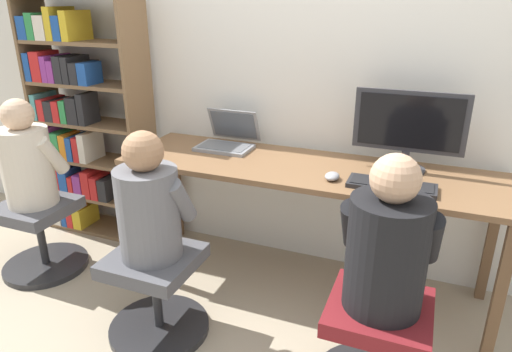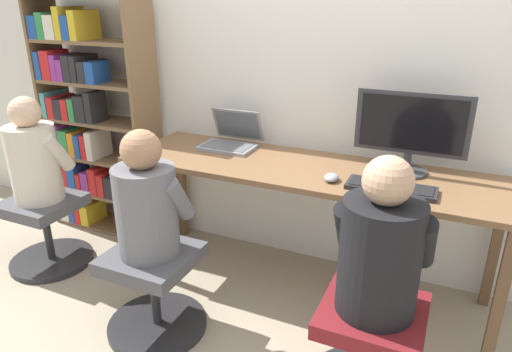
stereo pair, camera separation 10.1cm
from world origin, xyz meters
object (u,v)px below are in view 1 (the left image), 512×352
desktop_monitor (409,130)px  laptop (227,140)px  keyboard (392,185)px  person_near_shelf (27,160)px  office_chair_left (375,346)px  office_chair_right (156,291)px  office_chair_side (41,234)px  person_at_laptop (148,204)px  person_at_monitor (388,245)px  bookshelf (79,124)px

desktop_monitor → laptop: bearing=178.9°
keyboard → person_near_shelf: person_near_shelf is taller
desktop_monitor → laptop: 1.06m
desktop_monitor → person_near_shelf: bearing=-164.9°
office_chair_left → keyboard: bearing=95.1°
desktop_monitor → person_near_shelf: (-2.07, -0.56, -0.25)m
office_chair_right → office_chair_side: (-1.00, 0.24, 0.00)m
laptop → office_chair_left: (1.05, -0.81, -0.57)m
person_at_laptop → office_chair_side: (-1.00, 0.23, -0.48)m
desktop_monitor → person_at_monitor: bearing=-89.0°
person_near_shelf → keyboard: bearing=8.0°
person_at_laptop → bookshelf: 1.35m
person_at_monitor → person_at_laptop: 1.08m
office_chair_right → person_at_laptop: person_at_laptop is taller
person_at_monitor → bookshelf: bearing=160.4°
desktop_monitor → person_at_monitor: size_ratio=0.87×
office_chair_left → office_chair_right: bearing=-179.3°
desktop_monitor → person_at_laptop: bearing=-143.2°
laptop → office_chair_left: bearing=-37.4°
desktop_monitor → office_chair_right: desktop_monitor is taller
keyboard → office_chair_right: (-1.03, -0.53, -0.53)m
desktop_monitor → office_chair_left: 1.08m
desktop_monitor → laptop: size_ratio=1.72×
office_chair_side → person_near_shelf: size_ratio=0.80×
laptop → person_near_shelf: 1.18m
office_chair_side → laptop: bearing=29.5°
office_chair_right → person_near_shelf: person_near_shelf is taller
desktop_monitor → keyboard: size_ratio=1.35×
office_chair_left → bookshelf: (-2.17, 0.78, 0.56)m
person_at_monitor → person_at_laptop: (-1.08, -0.01, -0.01)m
person_at_laptop → bookshelf: bookshelf is taller
keyboard → person_at_laptop: bearing=-153.0°
keyboard → bookshelf: bearing=173.0°
office_chair_right → person_at_laptop: size_ratio=0.82×
bookshelf → office_chair_side: bearing=-80.7°
office_chair_side → desktop_monitor: bearing=15.2°
laptop → office_chair_side: laptop is taller
office_chair_right → person_at_laptop: (0.00, 0.00, 0.48)m
keyboard → person_at_monitor: 0.52m
bookshelf → office_chair_side: (0.09, -0.55, -0.56)m
keyboard → bookshelf: (-2.13, 0.26, 0.03)m
office_chair_side → person_near_shelf: bearing=90.0°
person_at_laptop → bookshelf: (-1.09, 0.79, 0.08)m
desktop_monitor → keyboard: bearing=-96.9°
laptop → bookshelf: bookshelf is taller
person_at_laptop → bookshelf: size_ratio=0.38×
person_at_laptop → bookshelf: bearing=144.3°
desktop_monitor → office_chair_side: size_ratio=1.10×
person_near_shelf → office_chair_side: bearing=-90.0°
office_chair_right → laptop: bearing=88.3°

